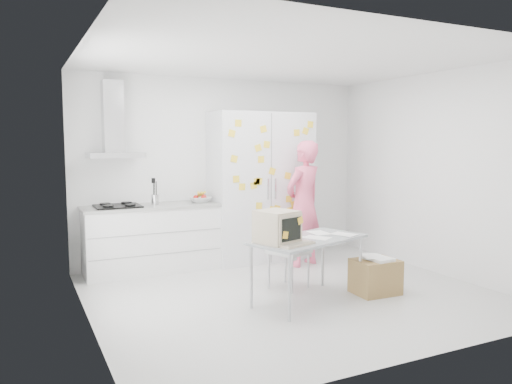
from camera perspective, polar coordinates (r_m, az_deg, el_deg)
name	(u,v)px	position (r m, az deg, el deg)	size (l,w,h in m)	color
floor	(290,294)	(5.99, 3.94, -11.60)	(4.50, 4.00, 0.02)	silver
walls	(263,175)	(6.36, 0.80, 1.94)	(4.52, 4.01, 2.70)	white
ceiling	(292,59)	(5.79, 4.14, 14.94)	(4.50, 4.00, 0.02)	white
counter_run	(152,237)	(6.98, -11.76, -5.11)	(1.84, 0.63, 1.28)	white
range_hood	(113,128)	(6.89, -15.98, 7.08)	(0.70, 0.48, 1.01)	silver
tall_cabinet	(261,187)	(7.43, 0.59, 0.58)	(1.50, 0.68, 2.20)	silver
person	(304,203)	(7.15, 5.47, -1.32)	(0.65, 0.43, 1.79)	#F76085
desk	(289,233)	(5.36, 3.83, -4.73)	(1.47, 1.04, 1.06)	#969CA0
chair	(284,244)	(6.12, 3.20, -5.98)	(0.56, 0.56, 0.94)	#B9B9B6
cardboard_box	(375,276)	(6.09, 13.49, -9.31)	(0.52, 0.43, 0.44)	olive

